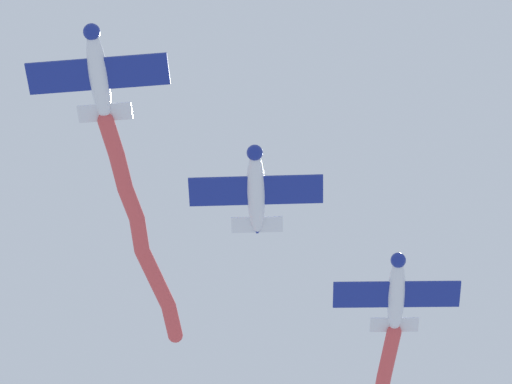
# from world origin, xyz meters

# --- Properties ---
(airplane_lead) EXTENTS (7.57, 5.69, 1.88)m
(airplane_lead) POSITION_xyz_m (-5.08, -2.94, 58.29)
(airplane_lead) COLOR silver
(smoke_trail_lead) EXTENTS (4.78, 14.97, 1.71)m
(smoke_trail_lead) POSITION_xyz_m (-7.22, -12.68, 58.40)
(smoke_trail_lead) COLOR #DB4C4C
(airplane_left_wing) EXTENTS (7.52, 5.62, 1.88)m
(airplane_left_wing) POSITION_xyz_m (-13.57, -9.66, 58.54)
(airplane_left_wing) COLOR silver
(airplane_right_wing) EXTENTS (7.50, 5.59, 1.88)m
(airplane_right_wing) POSITION_xyz_m (-22.06, -16.38, 58.79)
(airplane_right_wing) COLOR silver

